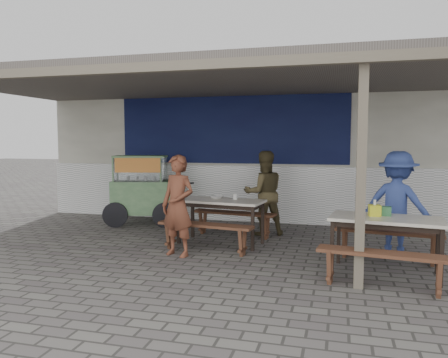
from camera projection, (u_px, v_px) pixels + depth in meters
ground at (195, 255)px, 6.64m from camera, size 60.00×60.00×0.00m
back_wall at (245, 141)px, 9.93m from camera, size 9.00×1.28×3.50m
warung_roof at (212, 82)px, 7.26m from camera, size 9.00×4.21×2.81m
table_left at (221, 204)px, 7.33m from camera, size 1.51×0.83×0.75m
bench_left_street at (205, 231)px, 6.79m from camera, size 1.56×0.48×0.45m
bench_left_wall at (234, 218)px, 7.92m from camera, size 1.56×0.48×0.45m
table_right at (386, 223)px, 5.64m from camera, size 1.47×0.89×0.75m
bench_right_street at (382, 262)px, 5.06m from camera, size 1.51×0.48×0.45m
bench_right_wall at (387, 238)px, 6.27m from camera, size 1.51×0.48×0.45m
vendor_cart at (142, 187)px, 9.00m from camera, size 1.70×0.99×1.43m
patron_street_side at (178, 206)px, 6.55m from camera, size 0.64×0.51×1.53m
patron_wall_side at (264, 193)px, 8.04m from camera, size 0.93×0.85×1.55m
patron_right_table at (397, 204)px, 6.48m from camera, size 1.17×0.94×1.58m
tissue_box at (375, 210)px, 5.73m from camera, size 0.16×0.16×0.15m
donation_box at (384, 211)px, 5.76m from camera, size 0.19×0.13×0.12m
condiment_jar at (235, 197)px, 7.36m from camera, size 0.08×0.08×0.09m
condiment_bowl at (217, 197)px, 7.44m from camera, size 0.28×0.28×0.05m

